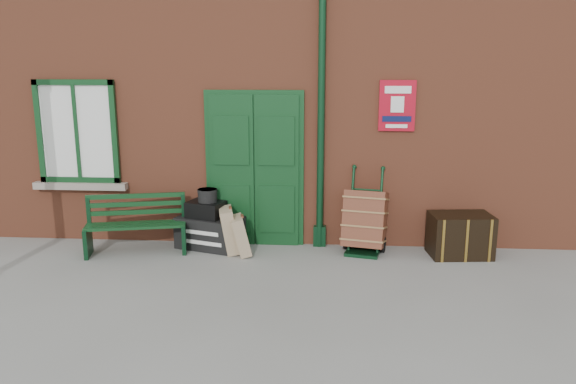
# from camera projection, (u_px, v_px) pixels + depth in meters

# --- Properties ---
(ground) EXTENTS (80.00, 80.00, 0.00)m
(ground) POSITION_uv_depth(u_px,v_px,m) (265.00, 281.00, 6.92)
(ground) COLOR gray
(ground) RESTS_ON ground
(station_building) EXTENTS (10.30, 4.30, 4.36)m
(station_building) POSITION_uv_depth(u_px,v_px,m) (286.00, 90.00, 9.82)
(station_building) COLOR brown
(station_building) RESTS_ON ground
(bench) EXTENTS (1.43, 0.72, 0.85)m
(bench) POSITION_uv_depth(u_px,v_px,m) (136.00, 223.00, 7.91)
(bench) COLOR #0F3919
(bench) RESTS_ON ground
(houdini_trunk) EXTENTS (1.03, 0.76, 0.46)m
(houdini_trunk) POSITION_uv_depth(u_px,v_px,m) (210.00, 232.00, 8.15)
(houdini_trunk) COLOR black
(houdini_trunk) RESTS_ON ground
(strongbox) EXTENTS (0.59, 0.50, 0.23)m
(strongbox) POSITION_uv_depth(u_px,v_px,m) (206.00, 209.00, 8.07)
(strongbox) COLOR black
(strongbox) RESTS_ON houdini_trunk
(hatbox) EXTENTS (0.35, 0.35, 0.18)m
(hatbox) POSITION_uv_depth(u_px,v_px,m) (208.00, 195.00, 8.02)
(hatbox) COLOR black
(hatbox) RESTS_ON strongbox
(suitcase_back) EXTENTS (0.37, 0.50, 0.65)m
(suitcase_back) POSITION_uv_depth(u_px,v_px,m) (229.00, 230.00, 7.93)
(suitcase_back) COLOR tan
(suitcase_back) RESTS_ON ground
(suitcase_front) EXTENTS (0.36, 0.45, 0.56)m
(suitcase_front) POSITION_uv_depth(u_px,v_px,m) (241.00, 235.00, 7.83)
(suitcase_front) COLOR tan
(suitcase_front) RESTS_ON ground
(porter_trolley) EXTENTS (0.69, 0.73, 1.19)m
(porter_trolley) POSITION_uv_depth(u_px,v_px,m) (365.00, 220.00, 7.92)
(porter_trolley) COLOR black
(porter_trolley) RESTS_ON ground
(dark_trunk) EXTENTS (0.88, 0.62, 0.60)m
(dark_trunk) POSITION_uv_depth(u_px,v_px,m) (460.00, 235.00, 7.78)
(dark_trunk) COLOR black
(dark_trunk) RESTS_ON ground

